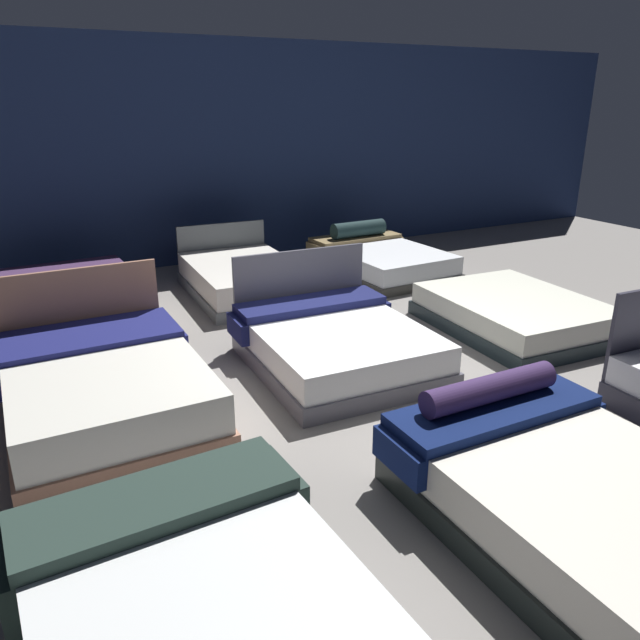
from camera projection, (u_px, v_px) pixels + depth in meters
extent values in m
cube|color=gray|center=(357.00, 378.00, 6.02)|extent=(18.00, 18.00, 0.02)
cube|color=navy|center=(194.00, 155.00, 9.66)|extent=(18.00, 0.06, 3.50)
cube|color=silver|center=(207.00, 624.00, 2.77)|extent=(1.54, 2.04, 0.33)
cube|color=#263730|center=(157.00, 500.00, 3.29)|extent=(1.51, 0.58, 0.08)
cube|color=#263730|center=(6.00, 582.00, 2.99)|extent=(0.11, 0.52, 0.30)
cube|color=#263730|center=(283.00, 487.00, 3.72)|extent=(0.11, 0.52, 0.30)
cube|color=black|center=(574.00, 520.00, 3.85)|extent=(1.63, 2.17, 0.18)
cube|color=beige|center=(579.00, 489.00, 3.77)|extent=(1.57, 2.11, 0.28)
cube|color=#0C1A4A|center=(494.00, 410.00, 4.36)|extent=(1.60, 0.54, 0.08)
cube|color=#0C1A4A|center=(399.00, 457.00, 4.06)|extent=(0.08, 0.53, 0.22)
cube|color=#0C1A4A|center=(572.00, 404.00, 4.77)|extent=(0.08, 0.53, 0.22)
cylinder|color=#382450|center=(490.00, 389.00, 4.37)|extent=(1.12, 0.21, 0.20)
cube|color=#986951|center=(109.00, 410.00, 5.16)|extent=(1.58, 2.16, 0.21)
cube|color=silver|center=(105.00, 382.00, 5.07)|extent=(1.52, 2.10, 0.33)
cube|color=#986951|center=(83.00, 323.00, 5.90)|extent=(1.48, 0.05, 1.10)
cube|color=navy|center=(89.00, 335.00, 5.55)|extent=(1.55, 0.78, 0.05)
cube|color=navy|center=(175.00, 337.00, 5.95)|extent=(0.06, 0.77, 0.29)
cube|color=#514F59|center=(339.00, 360.00, 6.20)|extent=(1.73, 2.00, 0.17)
cube|color=white|center=(339.00, 340.00, 6.12)|extent=(1.67, 1.94, 0.26)
cube|color=#514F59|center=(300.00, 294.00, 6.87)|extent=(1.56, 0.11, 1.03)
cube|color=#151A4A|center=(311.00, 304.00, 6.64)|extent=(1.65, 0.56, 0.09)
cube|color=#151A4A|center=(238.00, 329.00, 6.36)|extent=(0.11, 0.50, 0.22)
cube|color=#151A4A|center=(377.00, 307.00, 7.03)|extent=(0.11, 0.50, 0.22)
cube|color=black|center=(513.00, 323.00, 7.23)|extent=(1.73, 2.16, 0.16)
cube|color=silver|center=(515.00, 307.00, 7.17)|extent=(1.67, 2.10, 0.24)
cube|color=brown|center=(74.00, 313.00, 7.54)|extent=(1.72, 2.22, 0.18)
cube|color=silver|center=(71.00, 296.00, 7.46)|extent=(1.66, 2.15, 0.26)
cube|color=#422A4D|center=(60.00, 271.00, 7.94)|extent=(1.63, 0.84, 0.07)
cube|color=#422A4D|center=(125.00, 275.00, 8.39)|extent=(0.11, 0.76, 0.28)
cube|color=#555B5F|center=(245.00, 289.00, 8.52)|extent=(1.53, 2.16, 0.15)
cube|color=silver|center=(244.00, 274.00, 8.44)|extent=(1.47, 2.09, 0.30)
cube|color=#555B5F|center=(222.00, 250.00, 9.30)|extent=(1.36, 0.10, 0.82)
cube|color=#302E2B|center=(382.00, 269.00, 9.55)|extent=(1.60, 2.20, 0.13)
cube|color=silver|center=(382.00, 257.00, 9.48)|extent=(1.54, 2.14, 0.27)
cube|color=olive|center=(356.00, 238.00, 10.04)|extent=(1.51, 0.63, 0.06)
cube|color=olive|center=(316.00, 250.00, 9.73)|extent=(0.09, 0.56, 0.19)
cube|color=olive|center=(392.00, 240.00, 10.44)|extent=(0.09, 0.56, 0.19)
cylinder|color=#1C3233|center=(358.00, 229.00, 9.93)|extent=(0.95, 0.30, 0.25)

